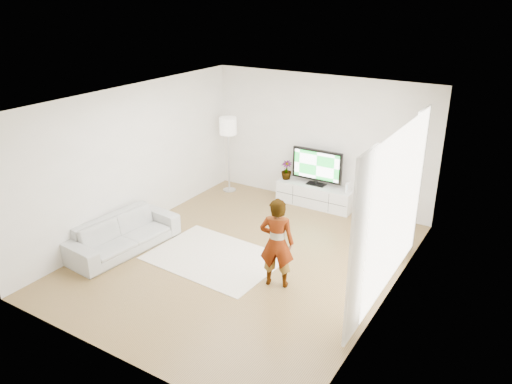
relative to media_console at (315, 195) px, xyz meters
The scene contains 17 objects.
floor 2.78m from the media_console, 91.06° to the right, with size 6.00×6.00×0.00m, color olive.
ceiling 3.77m from the media_console, 91.06° to the right, with size 6.00×6.00×0.00m, color white.
wall_left 3.94m from the media_console, 132.70° to the right, with size 0.02×6.00×2.80m, color white.
wall_right 3.87m from the media_console, 48.47° to the right, with size 0.02×6.00×2.80m, color white.
wall_back 1.19m from the media_console, 102.30° to the left, with size 5.00×0.02×2.80m, color white.
wall_front 5.88m from the media_console, 90.51° to the right, with size 5.00×0.02×2.80m, color white.
window 3.67m from the media_console, 45.42° to the right, with size 0.01×2.60×2.50m, color white.
curtain_near 4.57m from the media_console, 58.04° to the right, with size 0.04×0.70×2.60m, color white.
curtain_far 2.85m from the media_console, 26.38° to the right, with size 0.04×0.70×2.60m, color white.
media_console is the anchor object (origin of this frame).
television 0.67m from the media_console, 90.00° to the left, with size 1.13×0.22×0.79m.
game_console 0.82m from the media_console, ahead, with size 0.08×0.16×0.21m.
potted_plant 0.85m from the media_console, behind, with size 0.23×0.23×0.42m, color #3F7238.
rug 3.08m from the media_console, 99.73° to the right, with size 2.22×1.60×0.01m, color white.
player 3.35m from the media_console, 75.40° to the right, with size 0.54×0.36×1.49m, color #334772.
sofa 4.18m from the media_console, 120.16° to the right, with size 2.08×0.81×0.61m, color #ABABA6.
floor_lamp 2.44m from the media_console, behind, with size 0.39×0.39×1.74m.
Camera 1 is at (4.19, -6.45, 4.40)m, focal length 35.00 mm.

